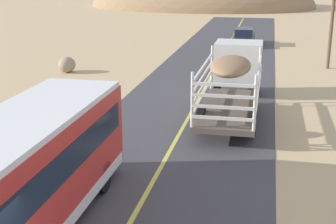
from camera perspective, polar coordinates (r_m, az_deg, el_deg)
name	(u,v)px	position (r m, az deg, el deg)	size (l,w,h in m)	color
livestock_truck	(235,71)	(24.74, 7.92, 4.82)	(2.53, 9.70, 3.02)	silver
bus	(15,181)	(12.82, -17.50, -7.77)	(2.54, 10.00, 3.21)	red
car_far	(244,37)	(44.13, 8.90, 8.66)	(1.80, 4.40, 1.46)	black
power_pole_mid	(334,4)	(34.98, 18.87, 11.92)	(2.20, 0.24, 8.18)	brown
boulder_far_horizon	(67,65)	(33.15, -11.80, 5.47)	(1.13, 1.26, 1.03)	gray
distant_hill	(201,7)	(84.08, 3.89, 12.23)	(37.58, 24.69, 11.99)	#957553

